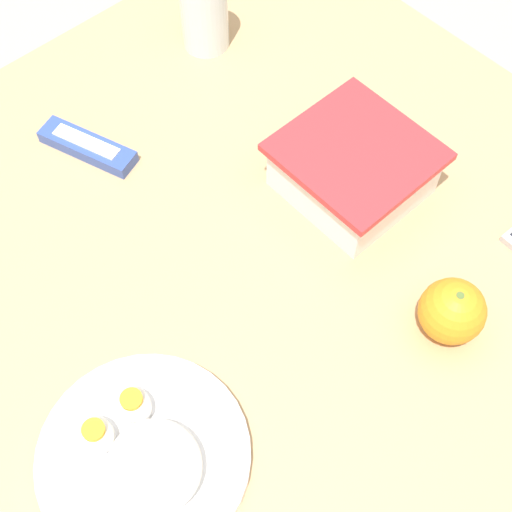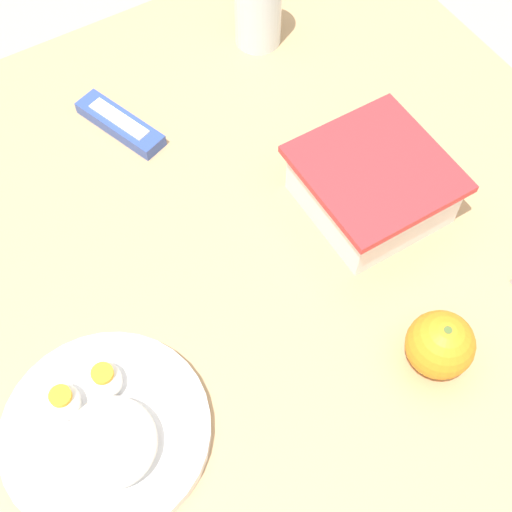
{
  "view_description": "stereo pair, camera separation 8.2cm",
  "coord_description": "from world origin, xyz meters",
  "px_view_note": "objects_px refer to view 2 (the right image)",
  "views": [
    {
      "loc": [
        0.29,
        -0.32,
        1.5
      ],
      "look_at": [
        -0.02,
        -0.03,
        0.8
      ],
      "focal_mm": 50.0,
      "sensor_mm": 36.0,
      "label": 1
    },
    {
      "loc": [
        0.34,
        -0.25,
        1.5
      ],
      "look_at": [
        -0.02,
        -0.03,
        0.8
      ],
      "focal_mm": 50.0,
      "sensor_mm": 36.0,
      "label": 2
    }
  ],
  "objects_px": {
    "orange_fruit": "(440,345)",
    "candy_bar": "(120,124)",
    "drinking_glass": "(258,7)",
    "food_container": "(372,188)",
    "rice_plate": "(106,431)"
  },
  "relations": [
    {
      "from": "orange_fruit",
      "to": "candy_bar",
      "type": "relative_size",
      "value": 0.54
    },
    {
      "from": "candy_bar",
      "to": "drinking_glass",
      "type": "bearing_deg",
      "value": 101.65
    },
    {
      "from": "food_container",
      "to": "drinking_glass",
      "type": "xyz_separation_m",
      "value": [
        -0.33,
        0.04,
        0.03
      ]
    },
    {
      "from": "food_container",
      "to": "rice_plate",
      "type": "relative_size",
      "value": 0.78
    },
    {
      "from": "drinking_glass",
      "to": "orange_fruit",
      "type": "bearing_deg",
      "value": -10.33
    },
    {
      "from": "orange_fruit",
      "to": "drinking_glass",
      "type": "distance_m",
      "value": 0.54
    },
    {
      "from": "food_container",
      "to": "rice_plate",
      "type": "height_order",
      "value": "food_container"
    },
    {
      "from": "food_container",
      "to": "candy_bar",
      "type": "xyz_separation_m",
      "value": [
        -0.28,
        -0.21,
        -0.02
      ]
    },
    {
      "from": "rice_plate",
      "to": "drinking_glass",
      "type": "distance_m",
      "value": 0.62
    },
    {
      "from": "orange_fruit",
      "to": "candy_bar",
      "type": "distance_m",
      "value": 0.51
    },
    {
      "from": "rice_plate",
      "to": "candy_bar",
      "type": "height_order",
      "value": "rice_plate"
    },
    {
      "from": "food_container",
      "to": "rice_plate",
      "type": "bearing_deg",
      "value": -76.02
    },
    {
      "from": "candy_bar",
      "to": "food_container",
      "type": "bearing_deg",
      "value": 37.74
    },
    {
      "from": "orange_fruit",
      "to": "rice_plate",
      "type": "height_order",
      "value": "orange_fruit"
    },
    {
      "from": "orange_fruit",
      "to": "drinking_glass",
      "type": "relative_size",
      "value": 0.63
    }
  ]
}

